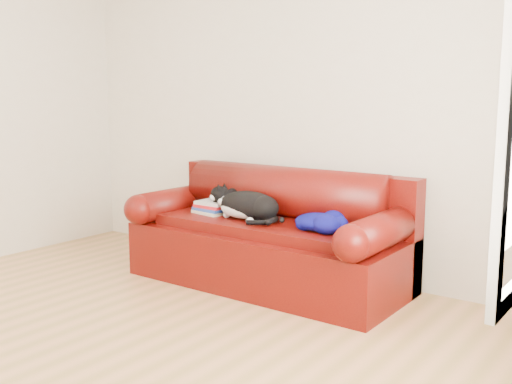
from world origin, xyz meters
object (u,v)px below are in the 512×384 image
(book_stack, at_px, (213,207))
(blanket, at_px, (321,221))
(cat, at_px, (247,206))
(sofa_base, at_px, (267,253))

(book_stack, relative_size, blanket, 0.66)
(cat, distance_m, blanket, 0.63)
(sofa_base, distance_m, book_stack, 0.59)
(cat, bearing_deg, book_stack, -172.86)
(sofa_base, relative_size, cat, 2.90)
(book_stack, distance_m, cat, 0.37)
(cat, height_order, blanket, cat)
(sofa_base, distance_m, blanket, 0.59)
(book_stack, bearing_deg, blanket, 0.10)
(book_stack, distance_m, blanket, 0.99)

